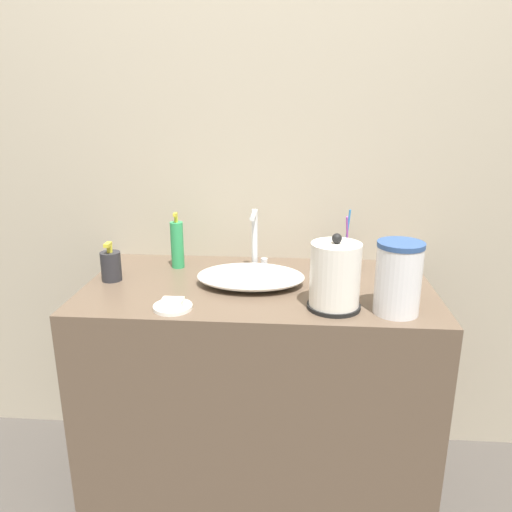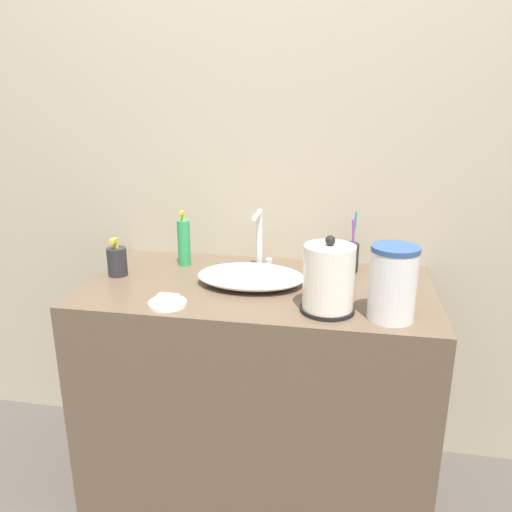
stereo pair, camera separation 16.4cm
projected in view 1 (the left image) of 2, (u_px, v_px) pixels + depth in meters
name	position (u px, v px, depth m)	size (l,w,h in m)	color
wall_back	(265.00, 127.00, 1.83)	(6.00, 0.04, 2.60)	#ADA38E
vanity_counter	(258.00, 389.00, 1.79)	(1.15, 0.61, 0.80)	brown
sink_basin	(251.00, 277.00, 1.66)	(0.36, 0.24, 0.06)	white
faucet	(256.00, 238.00, 1.79)	(0.06, 0.12, 0.22)	silver
electric_kettle	(335.00, 278.00, 1.46)	(0.16, 0.16, 0.23)	black
toothbrush_cup	(343.00, 254.00, 1.82)	(0.07, 0.07, 0.22)	#232328
lotion_bottle	(111.00, 266.00, 1.70)	(0.07, 0.07, 0.14)	#28282D
shampoo_bottle	(177.00, 244.00, 1.82)	(0.05, 0.05, 0.21)	#2D9956
soap_dish	(173.00, 306.00, 1.47)	(0.12, 0.12, 0.03)	white
water_pitcher	(398.00, 278.00, 1.42)	(0.13, 0.13, 0.21)	silver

